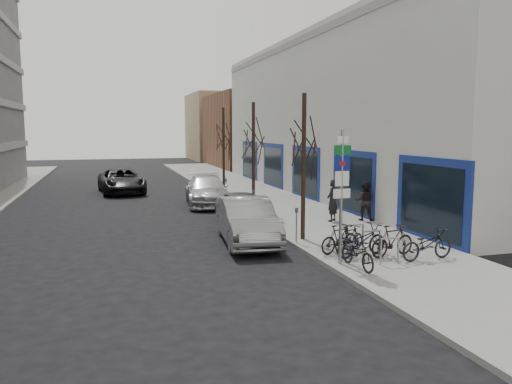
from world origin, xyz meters
TOP-DOWN VIEW (x-y plane):
  - ground at (0.00, 0.00)m, footprint 120.00×120.00m
  - sidewalk_east at (4.50, 10.00)m, footprint 5.00×70.00m
  - commercial_building at (17.00, 16.00)m, footprint 20.00×32.00m
  - brick_building_far at (13.00, 40.00)m, footprint 12.00×14.00m
  - tan_building_far at (13.50, 55.00)m, footprint 13.00×12.00m
  - highway_sign_pole at (2.40, -0.01)m, footprint 0.55×0.10m
  - bike_rack at (3.80, 0.60)m, footprint 0.66×2.26m
  - tree_near at (2.60, 3.50)m, footprint 1.80×1.80m
  - tree_mid at (2.60, 10.00)m, footprint 1.80×1.80m
  - tree_far at (2.60, 16.50)m, footprint 1.80×1.80m
  - meter_front at (2.15, 3.00)m, footprint 0.10×0.08m
  - meter_mid at (2.15, 8.50)m, footprint 0.10×0.08m
  - meter_back at (2.15, 14.00)m, footprint 0.10×0.08m
  - bike_near_left at (2.67, -0.61)m, footprint 0.62×1.78m
  - bike_near_right at (4.37, 0.25)m, footprint 1.82×0.86m
  - bike_mid_curb at (3.44, 0.58)m, footprint 2.05×1.03m
  - bike_mid_inner at (2.96, 1.18)m, footprint 1.68×0.96m
  - bike_far_curb at (5.18, -0.40)m, footprint 1.94×0.76m
  - bike_far_inner at (3.34, 1.23)m, footprint 1.55×1.06m
  - parked_car_front at (0.60, 4.06)m, footprint 2.24×5.21m
  - parked_car_mid at (1.40, 7.33)m, footprint 2.08×4.52m
  - parked_car_back at (1.01, 13.77)m, footprint 2.84×5.77m
  - lane_car at (-3.42, 20.56)m, footprint 3.17×5.98m
  - pedestrian_near at (5.19, 6.46)m, footprint 0.80×0.79m
  - pedestrian_far at (6.66, 6.26)m, footprint 0.79×0.71m

SIDE VIEW (x-z plane):
  - ground at x=0.00m, z-range 0.00..0.00m
  - sidewalk_east at x=4.50m, z-range 0.00..0.15m
  - bike_far_inner at x=3.34m, z-range 0.15..1.06m
  - bike_mid_inner at x=2.96m, z-range 0.15..1.13m
  - bike_rack at x=3.80m, z-range 0.24..1.07m
  - bike_near_right at x=4.37m, z-range 0.15..1.21m
  - bike_near_left at x=2.67m, z-range 0.15..1.22m
  - bike_far_curb at x=5.18m, z-range 0.15..1.30m
  - parked_car_mid at x=1.40m, z-range 0.00..1.50m
  - bike_mid_curb at x=3.44m, z-range 0.15..1.35m
  - lane_car at x=-3.42m, z-range 0.00..1.60m
  - parked_car_back at x=1.01m, z-range 0.00..1.61m
  - parked_car_front at x=0.60m, z-range 0.00..1.67m
  - meter_front at x=2.15m, z-range 0.28..1.55m
  - meter_mid at x=2.15m, z-range 0.28..1.55m
  - meter_back at x=2.15m, z-range 0.28..1.55m
  - pedestrian_far at x=6.66m, z-range 0.15..1.94m
  - pedestrian_near at x=5.19m, z-range 0.15..2.02m
  - highway_sign_pole at x=2.40m, z-range 0.36..4.56m
  - brick_building_far at x=13.00m, z-range 0.00..8.00m
  - tree_near at x=2.60m, z-range 1.35..6.85m
  - tree_mid at x=2.60m, z-range 1.35..6.85m
  - tree_far at x=2.60m, z-range 1.35..6.85m
  - tan_building_far at x=13.50m, z-range 0.00..9.00m
  - commercial_building at x=17.00m, z-range 0.00..10.00m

